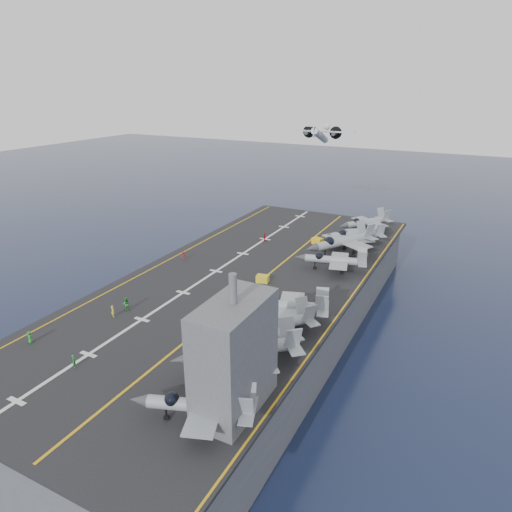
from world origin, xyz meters
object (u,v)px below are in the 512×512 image
at_px(tow_cart_a, 216,322).
at_px(transport_plane, 320,135).
at_px(fighter_jet_0, 200,405).
at_px(island_superstructure, 234,344).

distance_m(tow_cart_a, transport_plane, 83.60).
height_order(fighter_jet_0, tow_cart_a, fighter_jet_0).
height_order(island_superstructure, transport_plane, transport_plane).
bearing_deg(tow_cart_a, fighter_jet_0, -62.56).
bearing_deg(fighter_jet_0, transport_plane, 103.46).
bearing_deg(transport_plane, fighter_jet_0, -76.54).
xyz_separation_m(island_superstructure, transport_plane, (-25.13, 93.86, 9.89)).
relative_size(island_superstructure, fighter_jet_0, 1.01).
bearing_deg(fighter_jet_0, tow_cart_a, 117.44).
height_order(island_superstructure, fighter_jet_0, island_superstructure).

